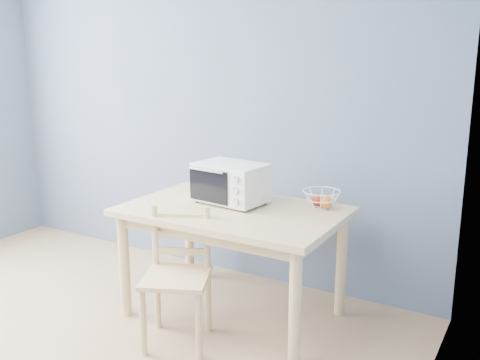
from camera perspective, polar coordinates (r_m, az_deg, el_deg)
The scene contains 4 objects.
dining_table at distance 3.50m, azimuth -0.76°, elevation -4.62°, with size 1.40×0.90×0.75m.
toaster_oven at distance 3.56m, azimuth -1.25°, elevation -0.21°, with size 0.49×0.37×0.27m.
fruit_basket at distance 3.51m, azimuth 8.74°, elevation -2.00°, with size 0.32×0.32×0.11m.
dining_chair at distance 3.30m, azimuth -6.68°, elevation -10.34°, with size 0.51×0.51×0.82m.
Camera 1 is at (2.42, -1.26, 1.72)m, focal length 40.00 mm.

